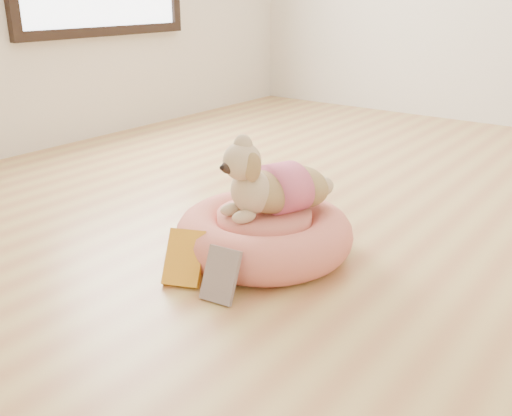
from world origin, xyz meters
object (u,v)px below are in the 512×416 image
Objects in this scene: dog at (272,171)px; pet_bed at (264,234)px; book_white at (221,275)px; book_yellow at (184,258)px.

pet_bed is at bearing -117.83° from dog.
dog is 2.40× the size of book_white.
pet_bed is at bearing 96.48° from book_white.
book_white is (0.09, -0.35, 0.00)m from pet_bed.
pet_bed is 1.56× the size of dog.
dog reaches higher than book_white.
book_yellow reaches higher than book_white.
book_white is (0.07, -0.36, -0.24)m from dog.
dog is 2.18× the size of book_yellow.
dog is 0.43m from book_yellow.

